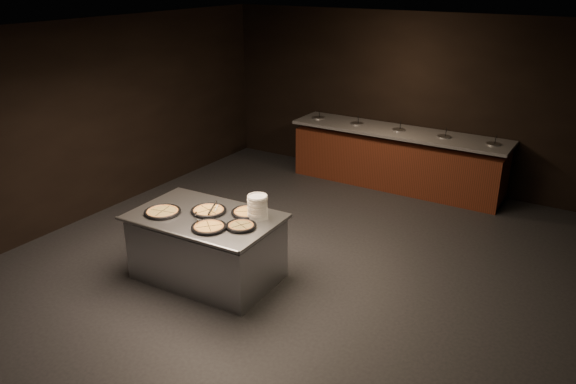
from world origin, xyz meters
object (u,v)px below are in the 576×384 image
at_px(serving_counter, 207,248).
at_px(pan_cheese_whole, 209,210).
at_px(plate_stack, 258,207).
at_px(pan_veggie_whole, 162,212).

xyz_separation_m(serving_counter, pan_cheese_whole, (-0.03, 0.10, 0.45)).
relative_size(plate_stack, pan_cheese_whole, 0.65).
distance_m(plate_stack, pan_veggie_whole, 1.16).
bearing_deg(plate_stack, serving_counter, -154.96).
xyz_separation_m(plate_stack, pan_veggie_whole, (-1.04, -0.49, -0.12)).
height_order(plate_stack, pan_cheese_whole, plate_stack).
xyz_separation_m(serving_counter, plate_stack, (0.57, 0.27, 0.57)).
bearing_deg(pan_cheese_whole, serving_counter, -73.82).
height_order(plate_stack, pan_veggie_whole, plate_stack).
bearing_deg(pan_veggie_whole, serving_counter, 25.32).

